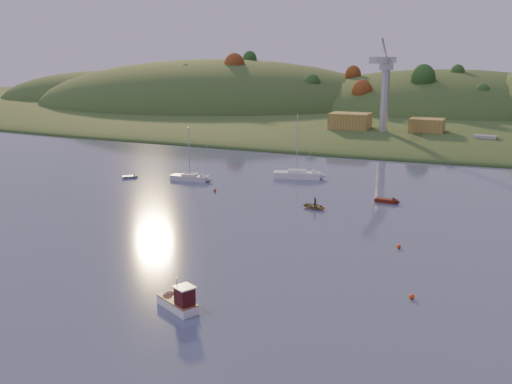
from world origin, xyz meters
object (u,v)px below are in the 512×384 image
at_px(canoe, 315,206).
at_px(sailboat_near, 297,174).
at_px(fishing_boat, 175,300).
at_px(sailboat_far, 190,177).
at_px(red_tender, 391,201).
at_px(grey_dinghy, 132,177).

bearing_deg(canoe, sailboat_near, 39.96).
bearing_deg(fishing_boat, sailboat_far, -34.68).
xyz_separation_m(sailboat_near, canoe, (9.94, -20.30, -0.41)).
relative_size(sailboat_far, red_tender, 2.42).
relative_size(canoe, grey_dinghy, 1.18).
xyz_separation_m(fishing_boat, sailboat_far, (-26.43, 49.41, -0.09)).
xyz_separation_m(sailboat_far, canoe, (27.71, -10.40, -0.29)).
bearing_deg(grey_dinghy, red_tender, -42.18).
relative_size(sailboat_far, canoe, 2.75).
distance_m(fishing_boat, grey_dinghy, 60.44).
bearing_deg(canoe, fishing_boat, -167.99).
distance_m(canoe, red_tender, 12.90).
xyz_separation_m(sailboat_far, red_tender, (37.76, -2.30, -0.38)).
xyz_separation_m(fishing_boat, red_tender, (11.32, 47.11, -0.48)).
bearing_deg(sailboat_far, canoe, -25.10).
bearing_deg(grey_dinghy, fishing_boat, -93.43).
bearing_deg(sailboat_far, red_tender, -8.02).
distance_m(sailboat_far, canoe, 29.60).
height_order(sailboat_far, canoe, sailboat_far).
xyz_separation_m(sailboat_near, sailboat_far, (-17.77, -9.91, -0.12)).
relative_size(fishing_boat, canoe, 1.54).
relative_size(canoe, red_tender, 0.88).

